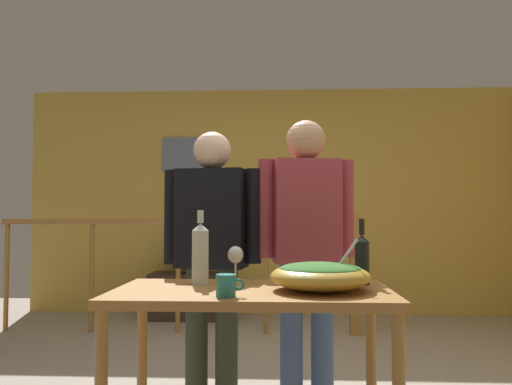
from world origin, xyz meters
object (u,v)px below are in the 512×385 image
(stair_railing, at_px, (238,256))
(person_standing_right, at_px, (306,237))
(serving_table, at_px, (252,310))
(wine_bottle_dark, at_px, (362,258))
(framed_picture, at_px, (184,155))
(wine_bottle_clear, at_px, (200,252))
(tv_console, at_px, (192,296))
(person_standing_left, at_px, (212,244))
(wine_glass, at_px, (236,256))
(salad_bowl, at_px, (320,275))
(flat_screen_tv, at_px, (192,248))
(mug_teal, at_px, (226,286))

(stair_railing, relative_size, person_standing_right, 2.06)
(serving_table, relative_size, wine_bottle_dark, 3.95)
(framed_picture, xyz_separation_m, serving_table, (0.98, -3.49, -1.11))
(wine_bottle_clear, height_order, person_standing_right, person_standing_right)
(tv_console, xyz_separation_m, person_standing_left, (0.55, -2.50, 0.70))
(wine_glass, xyz_separation_m, wine_bottle_clear, (-0.16, -0.09, 0.02))
(stair_railing, height_order, wine_bottle_clear, wine_bottle_clear)
(tv_console, bearing_deg, framed_picture, 118.18)
(stair_railing, height_order, serving_table, stair_railing)
(wine_bottle_dark, relative_size, person_standing_right, 0.19)
(wine_bottle_clear, bearing_deg, salad_bowl, -17.17)
(stair_railing, distance_m, flat_screen_tv, 0.84)
(salad_bowl, xyz_separation_m, wine_bottle_dark, (0.21, 0.20, 0.05))
(framed_picture, xyz_separation_m, wine_bottle_dark, (1.49, -3.32, -0.89))
(serving_table, distance_m, person_standing_left, 0.79)
(serving_table, height_order, person_standing_left, person_standing_left)
(wine_glass, relative_size, person_standing_left, 0.11)
(wine_glass, height_order, person_standing_left, person_standing_left)
(flat_screen_tv, distance_m, wine_bottle_clear, 3.09)
(stair_railing, bearing_deg, wine_bottle_clear, -89.38)
(tv_console, bearing_deg, salad_bowl, -70.84)
(flat_screen_tv, distance_m, person_standing_right, 2.71)
(salad_bowl, distance_m, person_standing_right, 0.74)
(wine_bottle_dark, height_order, mug_teal, wine_bottle_dark)
(wine_bottle_clear, distance_m, person_standing_left, 0.56)
(serving_table, relative_size, person_standing_right, 0.73)
(serving_table, xyz_separation_m, person_standing_right, (0.27, 0.70, 0.29))
(serving_table, bearing_deg, flat_screen_tv, 104.62)
(tv_console, height_order, wine_bottle_dark, wine_bottle_dark)
(person_standing_left, bearing_deg, framed_picture, -67.07)
(person_standing_left, bearing_deg, wine_bottle_clear, 100.90)
(stair_railing, bearing_deg, serving_table, -83.71)
(wine_glass, relative_size, wine_bottle_clear, 0.50)
(flat_screen_tv, bearing_deg, person_standing_right, -65.92)
(serving_table, bearing_deg, tv_console, 104.48)
(salad_bowl, bearing_deg, stair_railing, 102.64)
(serving_table, relative_size, salad_bowl, 2.81)
(framed_picture, relative_size, person_standing_right, 0.30)
(mug_teal, height_order, person_standing_right, person_standing_right)
(framed_picture, distance_m, wine_glass, 3.50)
(framed_picture, height_order, mug_teal, framed_picture)
(wine_bottle_dark, height_order, wine_bottle_clear, wine_bottle_clear)
(stair_railing, relative_size, mug_teal, 29.64)
(framed_picture, height_order, tv_console, framed_picture)
(person_standing_left, bearing_deg, serving_table, 120.09)
(serving_table, height_order, wine_glass, wine_glass)
(mug_teal, bearing_deg, wine_bottle_clear, 114.27)
(person_standing_left, bearing_deg, salad_bowl, 136.59)
(wine_bottle_clear, bearing_deg, tv_console, 100.60)
(salad_bowl, relative_size, wine_bottle_clear, 1.24)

